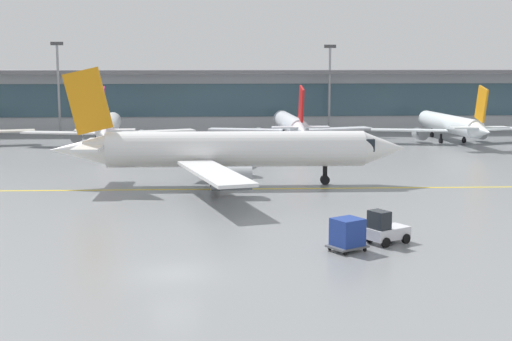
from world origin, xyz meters
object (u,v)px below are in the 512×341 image
object	(u,v)px
gate_airplane_4	(450,124)
apron_light_mast_2	(330,85)
gate_airplane_2	(109,127)
baggage_tug	(385,229)
apron_light_mast_1	(58,84)
cargo_dolly_lead	(347,233)
gate_airplane_3	(290,124)
taxiing_regional_jet	(232,150)

from	to	relation	value
gate_airplane_4	apron_light_mast_2	xyz separation A→B (m)	(-14.48, 13.34, 4.97)
gate_airplane_4	gate_airplane_2	bearing A→B (deg)	86.81
baggage_tug	apron_light_mast_2	world-z (taller)	apron_light_mast_2
gate_airplane_2	apron_light_mast_1	size ratio (longest dim) A/B	1.77
baggage_tug	cargo_dolly_lead	bearing A→B (deg)	-180.00
gate_airplane_2	apron_light_mast_1	distance (m)	16.41
gate_airplane_3	gate_airplane_4	xyz separation A→B (m)	(21.73, -1.73, 0.00)
taxiing_regional_jet	baggage_tug	world-z (taller)	taxiing_regional_jet
gate_airplane_3	apron_light_mast_2	distance (m)	14.57
gate_airplane_2	cargo_dolly_lead	size ratio (longest dim) A/B	9.27
apron_light_mast_1	gate_airplane_4	bearing A→B (deg)	-12.25
apron_light_mast_1	apron_light_mast_2	size ratio (longest dim) A/B	1.03
taxiing_regional_jet	baggage_tug	xyz separation A→B (m)	(8.82, -21.51, -2.27)
apron_light_mast_1	apron_light_mast_2	world-z (taller)	apron_light_mast_1
taxiing_regional_jet	apron_light_mast_2	xyz separation A→B (m)	(16.17, 46.24, 4.23)
gate_airplane_3	apron_light_mast_2	size ratio (longest dim) A/B	1.81
gate_airplane_4	apron_light_mast_1	distance (m)	56.46
gate_airplane_4	apron_light_mast_1	size ratio (longest dim) A/B	1.77
gate_airplane_4	taxiing_regional_jet	distance (m)	44.97
gate_airplane_2	taxiing_regional_jet	size ratio (longest dim) A/B	0.77
cargo_dolly_lead	apron_light_mast_2	xyz separation A→B (m)	(9.97, 69.33, 6.33)
taxiing_regional_jet	apron_light_mast_2	size ratio (longest dim) A/B	2.37
baggage_tug	cargo_dolly_lead	world-z (taller)	baggage_tug
gate_airplane_2	apron_light_mast_1	xyz separation A→B (m)	(-9.03, 12.69, 5.14)
taxiing_regional_jet	apron_light_mast_1	distance (m)	51.18
cargo_dolly_lead	apron_light_mast_2	world-z (taller)	apron_light_mast_2
gate_airplane_2	cargo_dolly_lead	distance (m)	59.25
taxiing_regional_jet	gate_airplane_2	bearing A→B (deg)	116.24
gate_airplane_3	baggage_tug	bearing A→B (deg)	177.73
gate_airplane_3	taxiing_regional_jet	distance (m)	35.77
cargo_dolly_lead	apron_light_mast_1	world-z (taller)	apron_light_mast_1
gate_airplane_4	baggage_tug	xyz separation A→B (m)	(-21.83, -54.41, -1.52)
gate_airplane_3	apron_light_mast_1	world-z (taller)	apron_light_mast_1
gate_airplane_2	cargo_dolly_lead	world-z (taller)	gate_airplane_2
taxiing_regional_jet	gate_airplane_4	bearing A→B (deg)	47.87
gate_airplane_2	gate_airplane_3	xyz separation A→B (m)	(24.18, 2.49, 0.00)
cargo_dolly_lead	apron_light_mast_2	bearing A→B (deg)	50.87
apron_light_mast_2	baggage_tug	bearing A→B (deg)	-96.19
cargo_dolly_lead	baggage_tug	bearing A→B (deg)	0.00
apron_light_mast_1	apron_light_mast_2	bearing A→B (deg)	2.01
gate_airplane_4	cargo_dolly_lead	xyz separation A→B (m)	(-24.45, -55.98, -1.36)
gate_airplane_4	baggage_tug	world-z (taller)	gate_airplane_4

